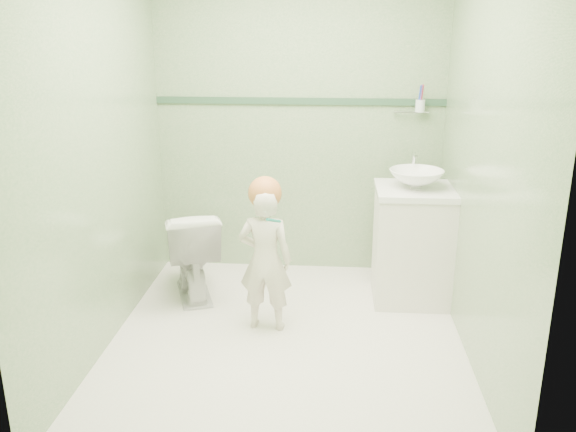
{
  "coord_description": "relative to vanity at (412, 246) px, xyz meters",
  "views": [
    {
      "loc": [
        0.27,
        -3.35,
        1.9
      ],
      "look_at": [
        0.0,
        0.15,
        0.78
      ],
      "focal_mm": 37.43,
      "sensor_mm": 36.0,
      "label": 1
    }
  ],
  "objects": [
    {
      "name": "ground",
      "position": [
        -0.84,
        -0.7,
        -0.4
      ],
      "size": [
        2.5,
        2.5,
        0.0
      ],
      "primitive_type": "plane",
      "color": "silver",
      "rests_on": "ground"
    },
    {
      "name": "room_shell",
      "position": [
        -0.84,
        -0.7,
        0.8
      ],
      "size": [
        2.5,
        2.54,
        2.4
      ],
      "color": "#7CA474",
      "rests_on": "ground"
    },
    {
      "name": "trim_stripe",
      "position": [
        -0.84,
        0.54,
        0.95
      ],
      "size": [
        2.2,
        0.02,
        0.05
      ],
      "primitive_type": "cube",
      "color": "#2E5039",
      "rests_on": "room_shell"
    },
    {
      "name": "vanity",
      "position": [
        0.0,
        0.0,
        0.0
      ],
      "size": [
        0.52,
        0.5,
        0.8
      ],
      "primitive_type": "cube",
      "color": "silver",
      "rests_on": "ground"
    },
    {
      "name": "counter",
      "position": [
        0.0,
        0.0,
        0.41
      ],
      "size": [
        0.54,
        0.52,
        0.04
      ],
      "primitive_type": "cube",
      "color": "white",
      "rests_on": "vanity"
    },
    {
      "name": "basin",
      "position": [
        0.0,
        0.0,
        0.49
      ],
      "size": [
        0.37,
        0.37,
        0.13
      ],
      "primitive_type": "imported",
      "color": "white",
      "rests_on": "counter"
    },
    {
      "name": "faucet",
      "position": [
        0.0,
        0.19,
        0.57
      ],
      "size": [
        0.03,
        0.13,
        0.18
      ],
      "color": "silver",
      "rests_on": "counter"
    },
    {
      "name": "cup_holder",
      "position": [
        0.05,
        0.48,
        0.93
      ],
      "size": [
        0.26,
        0.07,
        0.21
      ],
      "color": "silver",
      "rests_on": "room_shell"
    },
    {
      "name": "toilet",
      "position": [
        -1.58,
        -0.06,
        -0.07
      ],
      "size": [
        0.57,
        0.74,
        0.66
      ],
      "primitive_type": "imported",
      "rotation": [
        0.0,
        0.0,
        3.48
      ],
      "color": "white",
      "rests_on": "ground"
    },
    {
      "name": "toddler",
      "position": [
        -0.99,
        -0.52,
        0.07
      ],
      "size": [
        0.36,
        0.25,
        0.94
      ],
      "primitive_type": "imported",
      "rotation": [
        0.0,
        0.0,
        3.06
      ],
      "color": "#EFE5CF",
      "rests_on": "ground"
    },
    {
      "name": "hair_cap",
      "position": [
        -0.99,
        -0.49,
        0.51
      ],
      "size": [
        0.21,
        0.21,
        0.21
      ],
      "primitive_type": "sphere",
      "color": "#C5753A",
      "rests_on": "toddler"
    },
    {
      "name": "teal_toothbrush",
      "position": [
        -0.92,
        -0.65,
        0.39
      ],
      "size": [
        0.11,
        0.13,
        0.08
      ],
      "color": "#178373",
      "rests_on": "toddler"
    }
  ]
}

